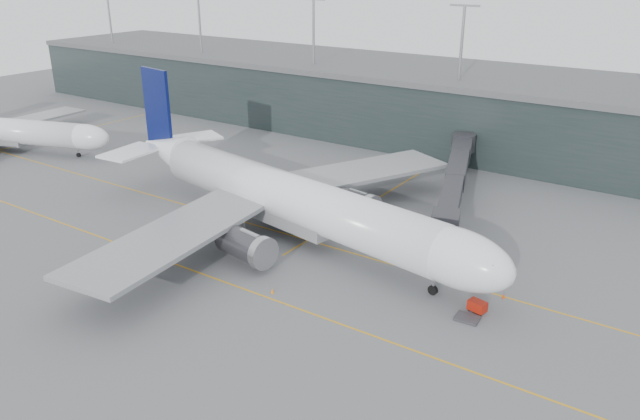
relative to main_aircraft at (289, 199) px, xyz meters
The scene contains 17 objects.
ground 7.19m from the main_aircraft, 113.68° to the left, with size 320.00×320.00×0.00m, color #515156.
taxiline_a 5.96m from the main_aircraft, behind, with size 160.00×0.25×0.02m, color orange.
taxiline_b 17.07m from the main_aircraft, 96.26° to the right, with size 160.00×0.25×0.02m, color orange.
taxiline_lead_main 24.88m from the main_aircraft, 82.30° to the left, with size 0.25×60.00×0.02m, color orange.
taxiline_lead_adj 80.62m from the main_aircraft, 162.64° to the left, with size 0.25×60.00×0.02m, color orange.
terminal 62.05m from the main_aircraft, 91.62° to the left, with size 240.00×36.00×29.00m.
main_aircraft is the anchor object (origin of this frame).
jet_bridge 32.55m from the main_aircraft, 60.64° to the left, with size 18.37×45.48×7.15m.
gse_cart 31.23m from the main_aircraft, ahead, with size 2.25×1.71×1.37m.
baggage_dolly 31.50m from the main_aircraft, 13.54° to the right, with size 2.64×2.11×0.26m, color #36353A.
uld_a 15.74m from the main_aircraft, 114.43° to the left, with size 2.16×1.82×1.79m.
uld_b 16.79m from the main_aircraft, 107.93° to the left, with size 2.27×2.09×1.67m.
uld_c 15.69m from the main_aircraft, 95.31° to the left, with size 2.21×1.97×1.68m.
cone_nose 32.36m from the main_aircraft, ahead, with size 0.39×0.39×0.63m, color #DD440C.
cone_wing_stbd 17.91m from the main_aircraft, 60.23° to the right, with size 0.40×0.40×0.64m, color orange.
cone_wing_port 17.27m from the main_aircraft, 57.31° to the left, with size 0.48×0.48×0.76m, color orange.
cone_tail 12.60m from the main_aircraft, 144.44° to the right, with size 0.40×0.40×0.64m, color #DD410C.
Camera 1 is at (52.00, -70.06, 37.34)m, focal length 35.00 mm.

